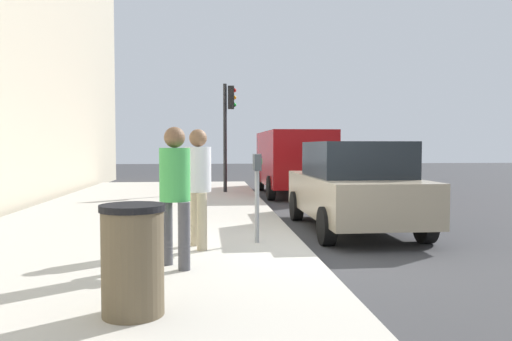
# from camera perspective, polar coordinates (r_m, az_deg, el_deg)

# --- Properties ---
(ground_plane) EXTENTS (80.00, 80.00, 0.00)m
(ground_plane) POSITION_cam_1_polar(r_m,az_deg,el_deg) (7.86, 5.79, -9.58)
(ground_plane) COLOR #38383A
(ground_plane) RESTS_ON ground
(sidewalk_slab) EXTENTS (28.00, 6.00, 0.15)m
(sidewalk_slab) POSITION_cam_1_polar(r_m,az_deg,el_deg) (7.86, -16.52, -9.14)
(sidewalk_slab) COLOR #B7B2A8
(sidewalk_slab) RESTS_ON ground_plane
(parking_meter) EXTENTS (0.36, 0.12, 1.41)m
(parking_meter) POSITION_cam_1_polar(r_m,az_deg,el_deg) (7.90, 0.12, -0.96)
(parking_meter) COLOR gray
(parking_meter) RESTS_ON sidewalk_slab
(pedestrian_at_meter) EXTENTS (0.52, 0.39, 1.79)m
(pedestrian_at_meter) POSITION_cam_1_polar(r_m,az_deg,el_deg) (7.53, -6.62, -0.84)
(pedestrian_at_meter) COLOR tan
(pedestrian_at_meter) RESTS_ON sidewalk_slab
(pedestrian_bystander) EXTENTS (0.46, 0.39, 1.78)m
(pedestrian_bystander) POSITION_cam_1_polar(r_m,az_deg,el_deg) (6.35, -9.26, -1.62)
(pedestrian_bystander) COLOR #47474C
(pedestrian_bystander) RESTS_ON sidewalk_slab
(parked_sedan_near) EXTENTS (4.41, 1.99, 1.77)m
(parked_sedan_near) POSITION_cam_1_polar(r_m,az_deg,el_deg) (10.07, 11.07, -1.74)
(parked_sedan_near) COLOR gray
(parked_sedan_near) RESTS_ON ground_plane
(parked_van_far) EXTENTS (5.21, 2.13, 2.18)m
(parked_van_far) POSITION_cam_1_polar(r_m,az_deg,el_deg) (17.24, 4.19, 1.38)
(parked_van_far) COLOR maroon
(parked_van_far) RESTS_ON ground_plane
(traffic_signal) EXTENTS (0.24, 0.44, 3.60)m
(traffic_signal) POSITION_cam_1_polar(r_m,az_deg,el_deg) (16.70, -3.21, 5.86)
(traffic_signal) COLOR black
(traffic_signal) RESTS_ON sidewalk_slab
(trash_bin) EXTENTS (0.59, 0.59, 1.01)m
(trash_bin) POSITION_cam_1_polar(r_m,az_deg,el_deg) (4.72, -13.90, -9.86)
(trash_bin) COLOR brown
(trash_bin) RESTS_ON sidewalk_slab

